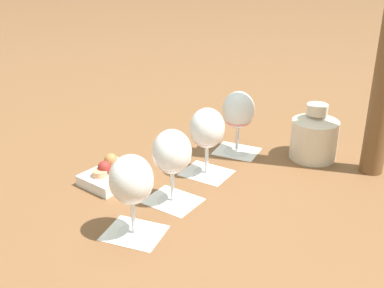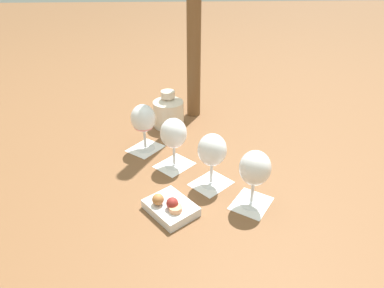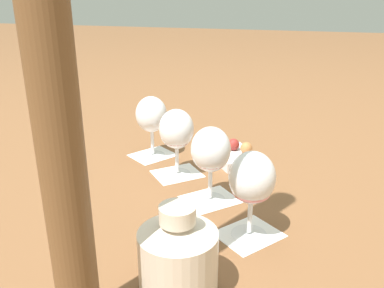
% 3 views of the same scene
% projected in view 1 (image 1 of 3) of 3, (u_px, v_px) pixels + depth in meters
% --- Properties ---
extents(ground_plane, '(8.00, 8.00, 0.00)m').
position_uv_depth(ground_plane, '(193.00, 186.00, 1.11)').
color(ground_plane, brown).
extents(tasting_card_0, '(0.15, 0.14, 0.00)m').
position_uv_depth(tasting_card_0, '(237.00, 151.00, 1.28)').
color(tasting_card_0, white).
rests_on(tasting_card_0, ground_plane).
extents(tasting_card_1, '(0.14, 0.14, 0.00)m').
position_uv_depth(tasting_card_1, '(206.00, 173.00, 1.17)').
color(tasting_card_1, white).
rests_on(tasting_card_1, ground_plane).
extents(tasting_card_2, '(0.14, 0.15, 0.00)m').
position_uv_depth(tasting_card_2, '(173.00, 201.00, 1.05)').
color(tasting_card_2, white).
rests_on(tasting_card_2, ground_plane).
extents(tasting_card_3, '(0.14, 0.14, 0.00)m').
position_uv_depth(tasting_card_3, '(134.00, 233.00, 0.93)').
color(tasting_card_3, white).
rests_on(tasting_card_3, ground_plane).
extents(wine_glass_0, '(0.08, 0.08, 0.16)m').
position_uv_depth(wine_glass_0, '(238.00, 113.00, 1.24)').
color(wine_glass_0, white).
rests_on(wine_glass_0, tasting_card_0).
extents(wine_glass_1, '(0.08, 0.08, 0.16)m').
position_uv_depth(wine_glass_1, '(207.00, 131.00, 1.12)').
color(wine_glass_1, white).
rests_on(wine_glass_1, tasting_card_1).
extents(wine_glass_2, '(0.08, 0.08, 0.16)m').
position_uv_depth(wine_glass_2, '(172.00, 155.00, 1.00)').
color(wine_glass_2, white).
rests_on(wine_glass_2, tasting_card_2).
extents(wine_glass_3, '(0.08, 0.08, 0.16)m').
position_uv_depth(wine_glass_3, '(131.00, 183.00, 0.89)').
color(wine_glass_3, white).
rests_on(wine_glass_3, tasting_card_3).
extents(ceramic_vase, '(0.12, 0.12, 0.15)m').
position_uv_depth(ceramic_vase, '(314.00, 135.00, 1.22)').
color(ceramic_vase, beige).
rests_on(ceramic_vase, ground_plane).
extents(snack_dish, '(0.17, 0.16, 0.06)m').
position_uv_depth(snack_dish, '(111.00, 175.00, 1.12)').
color(snack_dish, silver).
rests_on(snack_dish, ground_plane).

